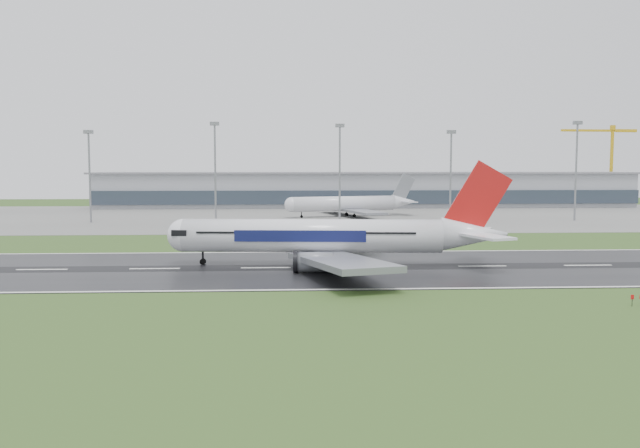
{
  "coord_description": "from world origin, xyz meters",
  "views": [
    {
      "loc": [
        -36.21,
        -119.45,
        18.55
      ],
      "look_at": [
        -29.5,
        12.0,
        7.0
      ],
      "focal_mm": 37.13,
      "sensor_mm": 36.0,
      "label": 1
    }
  ],
  "objects": [
    {
      "name": "parked_airliner",
      "position": [
        -13.1,
        122.14,
        7.72
      ],
      "size": [
        63.56,
        61.12,
        15.27
      ],
      "primitive_type": null,
      "rotation": [
        0.0,
        0.0,
        0.28
      ],
      "color": "silver",
      "rests_on": "apron"
    },
    {
      "name": "ground",
      "position": [
        0.0,
        0.0,
        0.0
      ],
      "size": [
        520.0,
        520.0,
        0.0
      ],
      "primitive_type": "plane",
      "color": "#2C491B",
      "rests_on": "ground"
    },
    {
      "name": "floodmast_1",
      "position": [
        -59.55,
        100.0,
        15.89
      ],
      "size": [
        0.64,
        0.64,
        31.78
      ],
      "primitive_type": "cylinder",
      "color": "gray",
      "rests_on": "ground"
    },
    {
      "name": "floodmast_3",
      "position": [
        18.87,
        100.0,
        14.65
      ],
      "size": [
        0.64,
        0.64,
        29.31
      ],
      "primitive_type": "cylinder",
      "color": "gray",
      "rests_on": "ground"
    },
    {
      "name": "floodmast_2",
      "position": [
        -18.45,
        100.0,
        15.65
      ],
      "size": [
        0.64,
        0.64,
        31.3
      ],
      "primitive_type": "cylinder",
      "color": "gray",
      "rests_on": "ground"
    },
    {
      "name": "tower_crane",
      "position": [
        124.13,
        200.0,
        19.48
      ],
      "size": [
        39.06,
        4.6,
        38.96
      ],
      "primitive_type": null,
      "rotation": [
        0.0,
        0.0,
        0.06
      ],
      "color": "gold",
      "rests_on": "ground"
    },
    {
      "name": "main_airliner",
      "position": [
        -27.01,
        2.52,
        9.42
      ],
      "size": [
        68.17,
        65.44,
        18.64
      ],
      "primitive_type": null,
      "rotation": [
        0.0,
        0.0,
        -0.09
      ],
      "color": "white",
      "rests_on": "runway"
    },
    {
      "name": "floodmast_4",
      "position": [
        61.78,
        100.0,
        16.24
      ],
      "size": [
        0.64,
        0.64,
        32.48
      ],
      "primitive_type": "cylinder",
      "color": "gray",
      "rests_on": "ground"
    },
    {
      "name": "floodmast_0",
      "position": [
        -100.26,
        100.0,
        14.5
      ],
      "size": [
        0.64,
        0.64,
        29.0
      ],
      "primitive_type": "cylinder",
      "color": "gray",
      "rests_on": "ground"
    },
    {
      "name": "apron",
      "position": [
        0.0,
        125.0,
        0.04
      ],
      "size": [
        400.0,
        130.0,
        0.08
      ],
      "primitive_type": "cube",
      "color": "slate",
      "rests_on": "ground"
    },
    {
      "name": "runway",
      "position": [
        0.0,
        0.0,
        0.05
      ],
      "size": [
        400.0,
        45.0,
        0.1
      ],
      "primitive_type": "cube",
      "color": "black",
      "rests_on": "ground"
    },
    {
      "name": "terminal",
      "position": [
        0.0,
        185.0,
        7.5
      ],
      "size": [
        240.0,
        36.0,
        15.0
      ],
      "primitive_type": "cube",
      "color": "gray",
      "rests_on": "ground"
    }
  ]
}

